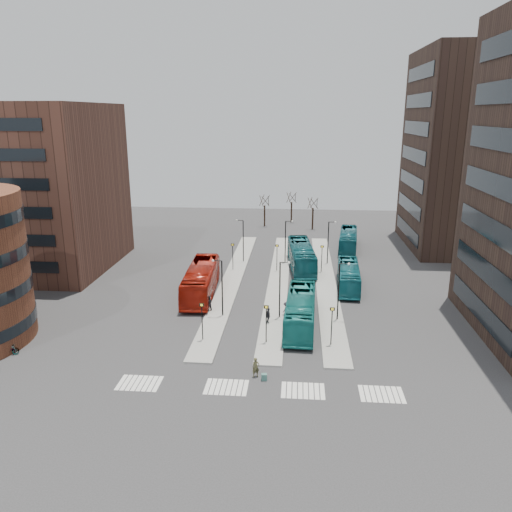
# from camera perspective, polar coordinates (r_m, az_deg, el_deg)

# --- Properties ---
(ground) EXTENTS (160.00, 160.00, 0.00)m
(ground) POSITION_cam_1_polar(r_m,az_deg,el_deg) (37.10, -2.72, -17.96)
(ground) COLOR #2C2C2E
(ground) RESTS_ON ground
(island_left) EXTENTS (2.50, 45.00, 0.15)m
(island_left) POSITION_cam_1_polar(r_m,az_deg,el_deg) (64.44, -2.76, -2.68)
(island_left) COLOR gray
(island_left) RESTS_ON ground
(island_mid) EXTENTS (2.50, 45.00, 0.15)m
(island_mid) POSITION_cam_1_polar(r_m,az_deg,el_deg) (63.94, 2.58, -2.83)
(island_mid) COLOR gray
(island_mid) RESTS_ON ground
(island_right) EXTENTS (2.50, 45.00, 0.15)m
(island_right) POSITION_cam_1_polar(r_m,az_deg,el_deg) (64.01, 7.96, -2.95)
(island_right) COLOR gray
(island_right) RESTS_ON ground
(suitcase) EXTENTS (0.49, 0.41, 0.55)m
(suitcase) POSITION_cam_1_polar(r_m,az_deg,el_deg) (41.29, 0.93, -13.67)
(suitcase) COLOR navy
(suitcase) RESTS_ON ground
(red_bus) EXTENTS (3.75, 13.20, 3.64)m
(red_bus) POSITION_cam_1_polar(r_m,az_deg,el_deg) (58.95, -6.30, -2.78)
(red_bus) COLOR #98170B
(red_bus) RESTS_ON ground
(teal_bus_a) EXTENTS (3.26, 12.03, 3.32)m
(teal_bus_a) POSITION_cam_1_polar(r_m,az_deg,el_deg) (50.45, 5.10, -6.24)
(teal_bus_a) COLOR #16716E
(teal_bus_a) RESTS_ON ground
(teal_bus_b) EXTENTS (4.13, 12.88, 3.53)m
(teal_bus_b) POSITION_cam_1_polar(r_m,az_deg,el_deg) (68.92, 5.21, -0.01)
(teal_bus_b) COLOR #13565F
(teal_bus_b) RESTS_ON ground
(teal_bus_c) EXTENTS (3.10, 10.73, 2.95)m
(teal_bus_c) POSITION_cam_1_polar(r_m,az_deg,el_deg) (62.20, 10.53, -2.28)
(teal_bus_c) COLOR #166570
(teal_bus_c) RESTS_ON ground
(teal_bus_d) EXTENTS (3.81, 11.26, 3.07)m
(teal_bus_d) POSITION_cam_1_polar(r_m,az_deg,el_deg) (79.63, 10.49, 1.82)
(teal_bus_d) COLOR #135763
(teal_bus_d) RESTS_ON ground
(traveller) EXTENTS (0.71, 0.60, 1.66)m
(traveller) POSITION_cam_1_polar(r_m,az_deg,el_deg) (41.50, -0.03, -12.62)
(traveller) COLOR #444329
(traveller) RESTS_ON ground
(commuter_a) EXTENTS (1.01, 0.87, 1.80)m
(commuter_a) POSITION_cam_1_polar(r_m,az_deg,el_deg) (54.39, -5.43, -5.43)
(commuter_a) COLOR black
(commuter_a) RESTS_ON ground
(commuter_b) EXTENTS (0.63, 1.07, 1.71)m
(commuter_b) POSITION_cam_1_polar(r_m,az_deg,el_deg) (51.09, 1.43, -6.86)
(commuter_b) COLOR black
(commuter_b) RESTS_ON ground
(commuter_c) EXTENTS (0.99, 1.13, 1.52)m
(commuter_c) POSITION_cam_1_polar(r_m,az_deg,el_deg) (53.13, 3.43, -6.07)
(commuter_c) COLOR black
(commuter_c) RESTS_ON ground
(bicycle_mid) EXTENTS (1.62, 1.06, 0.95)m
(bicycle_mid) POSITION_cam_1_polar(r_m,az_deg,el_deg) (50.12, -26.35, -9.59)
(bicycle_mid) COLOR gray
(bicycle_mid) RESTS_ON ground
(bicycle_far) EXTENTS (1.73, 1.01, 0.86)m
(bicycle_far) POSITION_cam_1_polar(r_m,az_deg,el_deg) (50.06, -26.40, -9.68)
(bicycle_far) COLOR gray
(bicycle_far) RESTS_ON ground
(crosswalk_stripes) EXTENTS (22.35, 2.40, 0.01)m
(crosswalk_stripes) POSITION_cam_1_polar(r_m,az_deg,el_deg) (40.30, 0.61, -14.92)
(crosswalk_stripes) COLOR silver
(crosswalk_stripes) RESTS_ON ground
(office_block) EXTENTS (25.00, 20.12, 22.00)m
(office_block) POSITION_cam_1_polar(r_m,az_deg,el_deg) (75.59, -25.80, 7.06)
(office_block) COLOR #4F2F25
(office_block) RESTS_ON ground
(tower_far) EXTENTS (20.12, 20.00, 30.00)m
(tower_far) POSITION_cam_1_polar(r_m,az_deg,el_deg) (85.29, 24.28, 10.81)
(tower_far) COLOR #32231C
(tower_far) RESTS_ON ground
(sign_poles) EXTENTS (12.45, 22.12, 3.65)m
(sign_poles) POSITION_cam_1_polar(r_m,az_deg,el_deg) (56.59, 1.91, -2.87)
(sign_poles) COLOR black
(sign_poles) RESTS_ON ground
(lamp_posts) EXTENTS (14.04, 20.24, 6.12)m
(lamp_posts) POSITION_cam_1_polar(r_m,az_deg,el_deg) (60.96, 3.14, -0.33)
(lamp_posts) COLOR black
(lamp_posts) RESTS_ON ground
(bare_trees) EXTENTS (10.97, 8.14, 5.90)m
(bare_trees) POSITION_cam_1_polar(r_m,az_deg,el_deg) (94.87, 3.84, 5.06)
(bare_trees) COLOR black
(bare_trees) RESTS_ON ground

